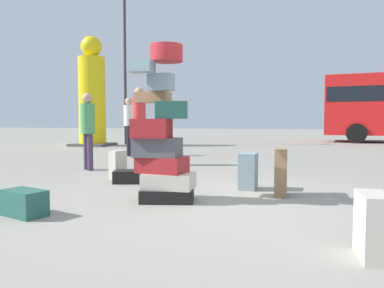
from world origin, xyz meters
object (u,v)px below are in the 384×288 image
suitcase_teal_upright_blue (24,203)px  person_tourist_with_camera (88,125)px  suitcase_tower (162,142)px  suitcase_cream_white_trunk (374,226)px  suitcase_black_behind_tower (137,177)px  person_passerby_in_red (129,121)px  suitcase_slate_foreground_far (248,171)px  suitcase_brown_foreground_near (281,172)px  lamp_post (125,41)px  yellow_dummy_statue (92,97)px  person_bearded_onlooker (139,119)px  suitcase_cream_right_side (118,165)px

suitcase_teal_upright_blue → person_tourist_with_camera: bearing=128.0°
suitcase_tower → suitcase_cream_white_trunk: size_ratio=3.99×
suitcase_black_behind_tower → person_passerby_in_red: person_passerby_in_red is taller
suitcase_slate_foreground_far → person_tourist_with_camera: 3.82m
suitcase_brown_foreground_near → suitcase_black_behind_tower: size_ratio=0.87×
lamp_post → suitcase_brown_foreground_near: bearing=-56.8°
suitcase_tower → yellow_dummy_statue: yellow_dummy_statue is taller
suitcase_black_behind_tower → yellow_dummy_statue: yellow_dummy_statue is taller
suitcase_tower → suitcase_black_behind_tower: 1.65m
suitcase_black_behind_tower → suitcase_cream_white_trunk: suitcase_cream_white_trunk is taller
suitcase_tower → suitcase_brown_foreground_near: size_ratio=3.02×
suitcase_black_behind_tower → person_tourist_with_camera: size_ratio=0.47×
suitcase_brown_foreground_near → person_bearded_onlooker: (-3.18, 2.90, 0.75)m
suitcase_brown_foreground_near → person_passerby_in_red: person_passerby_in_red is taller
suitcase_cream_right_side → person_passerby_in_red: bearing=131.2°
person_bearded_onlooker → yellow_dummy_statue: yellow_dummy_statue is taller
suitcase_teal_upright_blue → person_bearded_onlooker: size_ratio=0.28×
person_bearded_onlooker → person_passerby_in_red: (-1.13, 2.12, -0.06)m
suitcase_slate_foreground_far → suitcase_cream_right_side: bearing=173.4°
suitcase_tower → suitcase_cream_right_side: size_ratio=3.98×
yellow_dummy_statue → suitcase_cream_white_trunk: bearing=-53.8°
suitcase_cream_right_side → lamp_post: lamp_post is taller
person_passerby_in_red → yellow_dummy_statue: bearing=-153.5°
suitcase_teal_upright_blue → suitcase_brown_foreground_near: bearing=52.7°
yellow_dummy_statue → suitcase_black_behind_tower: bearing=-58.2°
suitcase_brown_foreground_near → suitcase_teal_upright_blue: bearing=-146.2°
suitcase_slate_foreground_far → lamp_post: (-5.97, 9.48, 4.13)m
person_tourist_with_camera → person_bearded_onlooker: bearing=95.3°
suitcase_black_behind_tower → suitcase_cream_right_side: suitcase_cream_right_side is taller
suitcase_black_behind_tower → suitcase_cream_white_trunk: (3.02, -2.87, 0.15)m
suitcase_brown_foreground_near → suitcase_slate_foreground_far: 0.62m
suitcase_black_behind_tower → lamp_post: lamp_post is taller
person_bearded_onlooker → person_tourist_with_camera: bearing=-61.0°
yellow_dummy_statue → person_passerby_in_red: bearing=-50.2°
suitcase_tower → suitcase_cream_white_trunk: (2.18, -1.61, -0.52)m
suitcase_brown_foreground_near → yellow_dummy_statue: size_ratio=0.15×
lamp_post → person_passerby_in_red: bearing=-66.2°
lamp_post → suitcase_teal_upright_blue: bearing=-72.4°
suitcase_cream_white_trunk → suitcase_black_behind_tower: bearing=135.5°
person_tourist_with_camera → suitcase_brown_foreground_near: bearing=16.2°
suitcase_tower → lamp_post: (-4.94, 10.55, 3.63)m
lamp_post → suitcase_tower: bearing=-64.9°
suitcase_tower → suitcase_teal_upright_blue: bearing=-139.6°
suitcase_brown_foreground_near → yellow_dummy_statue: bearing=131.6°
suitcase_teal_upright_blue → suitcase_cream_right_side: bearing=112.1°
suitcase_black_behind_tower → person_passerby_in_red: 4.95m
suitcase_cream_right_side → person_tourist_with_camera: person_tourist_with_camera is taller
suitcase_tower → yellow_dummy_statue: bearing=122.1°
suitcase_black_behind_tower → suitcase_cream_white_trunk: bearing=-57.1°
person_bearded_onlooker → yellow_dummy_statue: (-4.26, 5.88, 0.90)m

